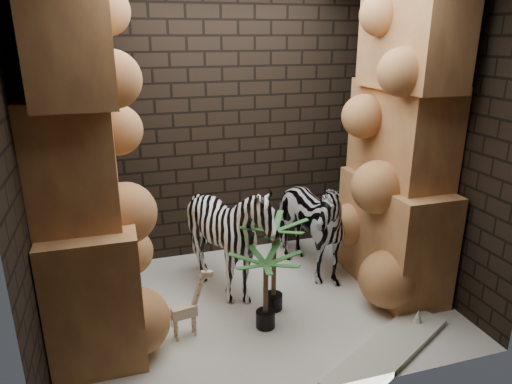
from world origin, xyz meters
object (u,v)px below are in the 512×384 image
object	(u,v)px
zebra_right	(303,214)
palm_front	(274,266)
giraffe_toy	(184,305)
palm_back	(266,291)
zebra_left	(230,244)
surfboard	(388,350)

from	to	relation	value
zebra_right	palm_front	bearing A→B (deg)	-145.33
zebra_right	palm_front	distance (m)	0.81
giraffe_toy	palm_front	world-z (taller)	palm_front
giraffe_toy	palm_back	xyz separation A→B (m)	(0.70, -0.07, 0.05)
giraffe_toy	palm_back	size ratio (longest dim) A/B	0.87
zebra_left	surfboard	size ratio (longest dim) A/B	0.87
palm_back	zebra_right	bearing A→B (deg)	50.38
zebra_left	giraffe_toy	bearing A→B (deg)	-112.67
giraffe_toy	surfboard	bearing A→B (deg)	-34.27
giraffe_toy	surfboard	world-z (taller)	giraffe_toy
palm_back	surfboard	xyz separation A→B (m)	(0.84, -0.63, -0.33)
zebra_right	surfboard	xyz separation A→B (m)	(0.15, -1.46, -0.65)
palm_back	surfboard	bearing A→B (deg)	-37.17
zebra_left	surfboard	distance (m)	1.67
palm_front	palm_back	distance (m)	0.31
zebra_right	palm_back	bearing A→B (deg)	-142.75
zebra_right	palm_back	size ratio (longest dim) A/B	1.88
zebra_right	surfboard	bearing A→B (deg)	-97.08
zebra_left	palm_front	world-z (taller)	zebra_left
surfboard	palm_back	bearing A→B (deg)	114.33
zebra_right	surfboard	size ratio (longest dim) A/B	0.94
giraffe_toy	palm_back	bearing A→B (deg)	-15.13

